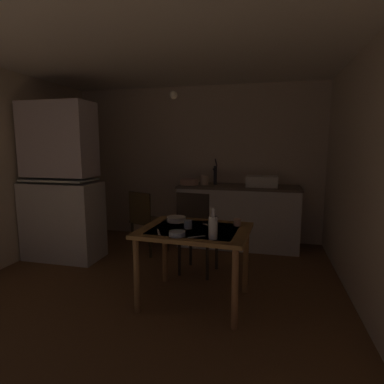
# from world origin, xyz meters

# --- Properties ---
(ground_plane) EXTENTS (4.94, 4.94, 0.00)m
(ground_plane) POSITION_xyz_m (0.00, 0.00, 0.00)
(ground_plane) COLOR brown
(wall_back) EXTENTS (4.04, 0.10, 2.40)m
(wall_back) POSITION_xyz_m (0.00, 1.87, 1.20)
(wall_back) COLOR beige
(wall_back) RESTS_ON ground
(wall_right) EXTENTS (0.10, 3.75, 2.40)m
(wall_right) POSITION_xyz_m (2.02, 0.00, 1.20)
(wall_right) COLOR beige
(wall_right) RESTS_ON ground
(ceiling_slab) EXTENTS (4.04, 3.75, 0.10)m
(ceiling_slab) POSITION_xyz_m (0.00, 0.00, 2.45)
(ceiling_slab) COLOR silver
(hutch_cabinet) EXTENTS (0.98, 0.50, 2.03)m
(hutch_cabinet) POSITION_xyz_m (-1.46, 0.44, 0.95)
(hutch_cabinet) COLOR silver
(hutch_cabinet) RESTS_ON ground
(counter_cabinet) EXTENTS (1.75, 0.64, 0.90)m
(counter_cabinet) POSITION_xyz_m (0.73, 1.50, 0.45)
(counter_cabinet) COLOR silver
(counter_cabinet) RESTS_ON ground
(sink_basin) EXTENTS (0.44, 0.34, 0.15)m
(sink_basin) POSITION_xyz_m (1.06, 1.50, 0.98)
(sink_basin) COLOR white
(sink_basin) RESTS_ON counter_cabinet
(hand_pump) EXTENTS (0.05, 0.27, 0.39)m
(hand_pump) POSITION_xyz_m (0.38, 1.55, 1.07)
(hand_pump) COLOR #232328
(hand_pump) RESTS_ON counter_cabinet
(mixing_bowl_counter) EXTENTS (0.27, 0.27, 0.08)m
(mixing_bowl_counter) POSITION_xyz_m (-0.00, 1.45, 0.95)
(mixing_bowl_counter) COLOR tan
(mixing_bowl_counter) RESTS_ON counter_cabinet
(stoneware_crock) EXTENTS (0.12, 0.12, 0.15)m
(stoneware_crock) POSITION_xyz_m (0.22, 1.49, 0.98)
(stoneware_crock) COLOR beige
(stoneware_crock) RESTS_ON counter_cabinet
(dining_table) EXTENTS (1.05, 0.85, 0.72)m
(dining_table) POSITION_xyz_m (0.50, -0.30, 0.62)
(dining_table) COLOR olive
(dining_table) RESTS_ON ground
(chair_far_side) EXTENTS (0.45, 0.45, 0.97)m
(chair_far_side) POSITION_xyz_m (0.37, 0.32, 0.51)
(chair_far_side) COLOR #2D2519
(chair_far_side) RESTS_ON ground
(chair_by_counter) EXTENTS (0.52, 0.52, 0.87)m
(chair_by_counter) POSITION_xyz_m (-0.47, 0.88, 0.47)
(chair_by_counter) COLOR #332813
(chair_by_counter) RESTS_ON ground
(serving_bowl_wide) EXTENTS (0.20, 0.20, 0.05)m
(serving_bowl_wide) POSITION_xyz_m (0.25, -0.08, 0.75)
(serving_bowl_wide) COLOR white
(serving_bowl_wide) RESTS_ON dining_table
(soup_bowl_small) EXTENTS (0.14, 0.14, 0.04)m
(soup_bowl_small) POSITION_xyz_m (0.40, -0.57, 0.74)
(soup_bowl_small) COLOR #9EB2C6
(soup_bowl_small) RESTS_ON dining_table
(teacup_cream) EXTENTS (0.07, 0.07, 0.07)m
(teacup_cream) POSITION_xyz_m (0.87, -0.11, 0.76)
(teacup_cream) COLOR tan
(teacup_cream) RESTS_ON dining_table
(teacup_mint) EXTENTS (0.08, 0.08, 0.08)m
(teacup_mint) POSITION_xyz_m (0.43, -0.31, 0.76)
(teacup_mint) COLOR #9EB2C6
(teacup_mint) RESTS_ON dining_table
(glass_bottle) EXTENTS (0.08, 0.08, 0.26)m
(glass_bottle) POSITION_xyz_m (0.72, -0.58, 0.83)
(glass_bottle) COLOR #B7BCC1
(glass_bottle) RESTS_ON dining_table
(table_knife) EXTENTS (0.10, 0.18, 0.00)m
(table_knife) POSITION_xyz_m (0.21, -0.51, 0.73)
(table_knife) COLOR silver
(table_knife) RESTS_ON dining_table
(teaspoon_near_bowl) EXTENTS (0.12, 0.08, 0.00)m
(teaspoon_near_bowl) POSITION_xyz_m (0.59, -0.15, 0.73)
(teaspoon_near_bowl) COLOR beige
(teaspoon_near_bowl) RESTS_ON dining_table
(teaspoon_by_cup) EXTENTS (0.14, 0.11, 0.00)m
(teaspoon_by_cup) POSITION_xyz_m (0.57, -0.56, 0.73)
(teaspoon_by_cup) COLOR beige
(teaspoon_by_cup) RESTS_ON dining_table
(pendant_bulb) EXTENTS (0.08, 0.08, 0.08)m
(pendant_bulb) POSITION_xyz_m (0.19, 0.07, 1.99)
(pendant_bulb) COLOR #F9EFCC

